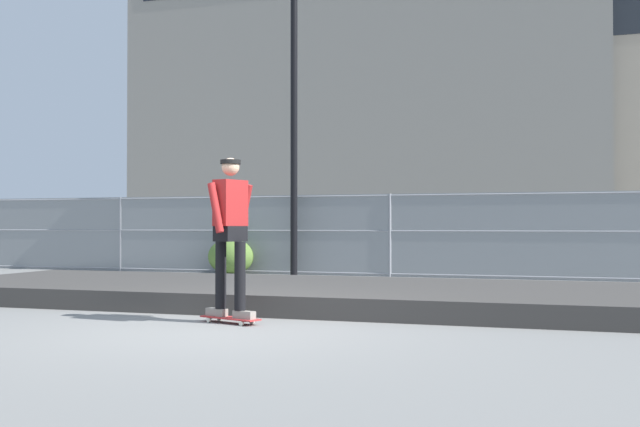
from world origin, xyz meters
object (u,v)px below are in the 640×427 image
at_px(parked_car_near, 340,236).
at_px(shrub_left, 231,256).
at_px(street_lamp, 294,90).
at_px(parked_car_mid, 581,238).
at_px(skater, 230,226).
at_px(skateboard, 230,318).

distance_m(parked_car_near, shrub_left, 4.06).
distance_m(street_lamp, parked_car_mid, 7.99).
xyz_separation_m(skater, street_lamp, (-2.02, 7.90, 3.08)).
relative_size(skater, parked_car_mid, 0.42).
distance_m(skater, parked_car_mid, 12.26).
relative_size(skateboard, shrub_left, 0.75).
bearing_deg(street_lamp, skater, -75.63).
bearing_deg(skateboard, shrub_left, 114.43).
bearing_deg(skateboard, skater, 63.43).
height_order(skateboard, skater, skater).
height_order(street_lamp, parked_car_near, street_lamp).
relative_size(skater, street_lamp, 0.27).
height_order(skater, street_lamp, street_lamp).
height_order(street_lamp, parked_car_mid, street_lamp).
distance_m(parked_car_near, parked_car_mid, 6.24).
bearing_deg(parked_car_near, street_lamp, -90.68).
distance_m(skateboard, parked_car_near, 11.72).
bearing_deg(skater, shrub_left, 114.43).
height_order(parked_car_near, parked_car_mid, same).
bearing_deg(shrub_left, street_lamp, 3.52).
xyz_separation_m(street_lamp, parked_car_near, (0.04, 3.62, -3.39)).
distance_m(street_lamp, parked_car_near, 4.96).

